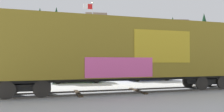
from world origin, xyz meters
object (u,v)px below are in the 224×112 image
object	(u,v)px
parked_car_green	(77,73)
parked_car_blue	(148,72)
freight_car	(127,50)
flagpole	(91,31)

from	to	relation	value
parked_car_green	parked_car_blue	size ratio (longest dim) A/B	0.99
freight_car	flagpole	xyz separation A→B (m)	(-0.26, 13.61, 3.03)
flagpole	parked_car_blue	bearing A→B (deg)	-54.29
parked_car_blue	flagpole	bearing A→B (deg)	125.71
parked_car_green	parked_car_blue	distance (m)	7.09
freight_car	flagpole	world-z (taller)	flagpole
freight_car	parked_car_green	size ratio (longest dim) A/B	3.45
freight_car	parked_car_green	world-z (taller)	freight_car
freight_car	flagpole	distance (m)	13.95
flagpole	parked_car_blue	xyz separation A→B (m)	(4.72, -6.57, -4.83)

